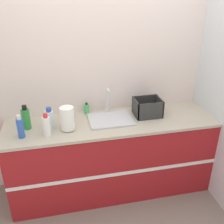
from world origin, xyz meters
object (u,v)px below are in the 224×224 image
at_px(bottle_white_spray, 46,126).
at_px(bottle_blue, 20,128).
at_px(paper_towel_roll, 67,119).
at_px(bottle_green, 26,118).
at_px(sink, 110,118).
at_px(dish_rack, 147,109).
at_px(soap_dispenser, 87,109).
at_px(bottle_clear, 50,120).

relative_size(bottle_white_spray, bottle_blue, 0.99).
xyz_separation_m(paper_towel_roll, bottle_green, (-0.39, 0.11, -0.01)).
height_order(sink, dish_rack, sink).
relative_size(paper_towel_roll, dish_rack, 0.85).
relative_size(bottle_blue, soap_dispenser, 1.81).
bearing_deg(bottle_clear, paper_towel_roll, -17.14).
relative_size(sink, soap_dispenser, 3.59).
xyz_separation_m(paper_towel_roll, soap_dispenser, (0.23, 0.32, -0.07)).
distance_m(sink, bottle_green, 0.85).
bearing_deg(paper_towel_roll, soap_dispenser, 54.84).
xyz_separation_m(bottle_clear, bottle_white_spray, (-0.03, -0.12, -0.00)).
bearing_deg(bottle_clear, bottle_blue, -158.92).
bearing_deg(bottle_green, soap_dispenser, 18.49).
bearing_deg(paper_towel_roll, sink, 14.08).
xyz_separation_m(sink, dish_rack, (0.42, 0.02, 0.06)).
height_order(bottle_white_spray, bottle_green, bottle_green).
height_order(paper_towel_roll, soap_dispenser, paper_towel_roll).
distance_m(dish_rack, soap_dispenser, 0.67).
relative_size(bottle_clear, bottle_blue, 1.01).
bearing_deg(dish_rack, bottle_green, -179.00).
height_order(dish_rack, bottle_green, bottle_green).
bearing_deg(bottle_white_spray, dish_rack, 10.58).
bearing_deg(soap_dispenser, sink, -42.84).
xyz_separation_m(bottle_clear, bottle_blue, (-0.27, -0.10, -0.00)).
bearing_deg(bottle_blue, soap_dispenser, 29.40).
bearing_deg(dish_rack, bottle_white_spray, -169.42).
bearing_deg(soap_dispenser, paper_towel_roll, -125.16).
bearing_deg(soap_dispenser, bottle_green, -161.51).
bearing_deg(bottle_green, dish_rack, 1.00).
relative_size(paper_towel_roll, soap_dispenser, 1.90).
height_order(paper_towel_roll, bottle_white_spray, paper_towel_roll).
xyz_separation_m(paper_towel_roll, bottle_white_spray, (-0.20, -0.06, -0.02)).
xyz_separation_m(sink, bottle_clear, (-0.62, -0.06, 0.08)).
bearing_deg(bottle_clear, soap_dispenser, 34.34).
bearing_deg(dish_rack, paper_towel_roll, -171.10).
relative_size(dish_rack, bottle_green, 1.14).
relative_size(sink, paper_towel_roll, 1.89).
relative_size(sink, bottle_clear, 1.95).
bearing_deg(bottle_blue, bottle_clear, 21.08).
bearing_deg(paper_towel_roll, bottle_clear, 162.86).
height_order(dish_rack, bottle_white_spray, bottle_white_spray).
height_order(sink, soap_dispenser, sink).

